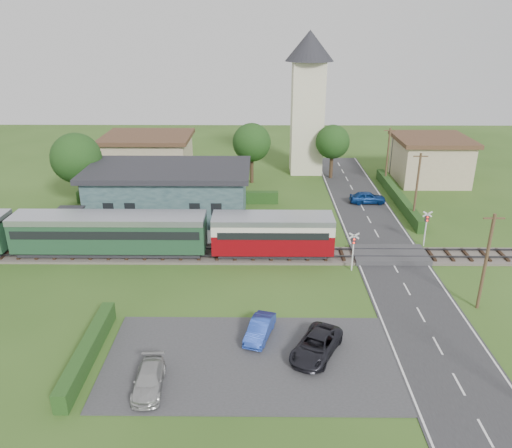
{
  "coord_description": "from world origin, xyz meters",
  "views": [
    {
      "loc": [
        -0.92,
        -36.11,
        18.49
      ],
      "look_at": [
        -1.3,
        4.0,
        2.18
      ],
      "focal_mm": 35.0,
      "sensor_mm": 36.0,
      "label": 1
    }
  ],
  "objects_px": {
    "church_tower": "(308,93)",
    "train": "(72,232)",
    "house_west": "(149,156)",
    "pedestrian_near": "(231,228)",
    "car_park_silver": "(149,380)",
    "car_on_road": "(367,197)",
    "car_park_dark": "(316,345)",
    "car_park_blue": "(260,329)",
    "crossing_signal_far": "(426,223)",
    "station_building": "(169,192)",
    "pedestrian_far": "(78,226)",
    "crossing_signal_near": "(353,246)",
    "house_east": "(430,159)",
    "equipment_hut": "(70,223)"
  },
  "relations": [
    {
      "from": "crossing_signal_far",
      "to": "car_park_dark",
      "type": "relative_size",
      "value": 0.73
    },
    {
      "from": "house_east",
      "to": "car_park_silver",
      "type": "bearing_deg",
      "value": -124.93
    },
    {
      "from": "crossing_signal_far",
      "to": "house_west",
      "type": "bearing_deg",
      "value": 144.23
    },
    {
      "from": "car_on_road",
      "to": "pedestrian_near",
      "type": "xyz_separation_m",
      "value": [
        -14.29,
        -10.4,
        0.7
      ]
    },
    {
      "from": "crossing_signal_near",
      "to": "station_building",
      "type": "bearing_deg",
      "value": 145.19
    },
    {
      "from": "car_on_road",
      "to": "car_park_blue",
      "type": "relative_size",
      "value": 1.1
    },
    {
      "from": "crossing_signal_near",
      "to": "pedestrian_far",
      "type": "xyz_separation_m",
      "value": [
        -23.81,
        5.7,
        -0.76
      ]
    },
    {
      "from": "train",
      "to": "church_tower",
      "type": "bearing_deg",
      "value": 50.18
    },
    {
      "from": "crossing_signal_far",
      "to": "pedestrian_near",
      "type": "xyz_separation_m",
      "value": [
        -17.13,
        0.63,
        -0.73
      ]
    },
    {
      "from": "crossing_signal_far",
      "to": "pedestrian_far",
      "type": "height_order",
      "value": "crossing_signal_far"
    },
    {
      "from": "house_west",
      "to": "car_park_blue",
      "type": "bearing_deg",
      "value": -67.93
    },
    {
      "from": "church_tower",
      "to": "pedestrian_far",
      "type": "bearing_deg",
      "value": -134.62
    },
    {
      "from": "station_building",
      "to": "house_east",
      "type": "height_order",
      "value": "house_east"
    },
    {
      "from": "house_west",
      "to": "pedestrian_far",
      "type": "height_order",
      "value": "house_west"
    },
    {
      "from": "house_west",
      "to": "pedestrian_far",
      "type": "bearing_deg",
      "value": -96.98
    },
    {
      "from": "house_east",
      "to": "car_on_road",
      "type": "relative_size",
      "value": 2.28
    },
    {
      "from": "church_tower",
      "to": "train",
      "type": "bearing_deg",
      "value": -129.82
    },
    {
      "from": "car_park_blue",
      "to": "equipment_hut",
      "type": "bearing_deg",
      "value": 154.98
    },
    {
      "from": "station_building",
      "to": "house_east",
      "type": "distance_m",
      "value": 32.7
    },
    {
      "from": "crossing_signal_near",
      "to": "house_west",
      "type": "bearing_deg",
      "value": 130.11
    },
    {
      "from": "house_west",
      "to": "car_park_silver",
      "type": "relative_size",
      "value": 2.88
    },
    {
      "from": "car_park_dark",
      "to": "pedestrian_near",
      "type": "bearing_deg",
      "value": 136.69
    },
    {
      "from": "crossing_signal_near",
      "to": "car_park_dark",
      "type": "relative_size",
      "value": 0.73
    },
    {
      "from": "station_building",
      "to": "car_on_road",
      "type": "distance_m",
      "value": 21.32
    },
    {
      "from": "car_on_road",
      "to": "crossing_signal_far",
      "type": "bearing_deg",
      "value": -167.18
    },
    {
      "from": "house_west",
      "to": "pedestrian_near",
      "type": "distance_m",
      "value": 23.07
    },
    {
      "from": "car_park_blue",
      "to": "car_park_silver",
      "type": "xyz_separation_m",
      "value": [
        -5.96,
        -4.8,
        -0.04
      ]
    },
    {
      "from": "station_building",
      "to": "car_park_blue",
      "type": "relative_size",
      "value": 4.55
    },
    {
      "from": "house_east",
      "to": "car_park_blue",
      "type": "distance_m",
      "value": 39.73
    },
    {
      "from": "house_east",
      "to": "car_park_dark",
      "type": "bearing_deg",
      "value": -116.39
    },
    {
      "from": "equipment_hut",
      "to": "house_west",
      "type": "bearing_deg",
      "value": 81.38
    },
    {
      "from": "house_west",
      "to": "car_park_silver",
      "type": "xyz_separation_m",
      "value": [
        8.11,
        -39.5,
        -2.17
      ]
    },
    {
      "from": "station_building",
      "to": "pedestrian_far",
      "type": "xyz_separation_m",
      "value": [
        -7.41,
        -5.7,
        -1.31
      ]
    },
    {
      "from": "station_building",
      "to": "equipment_hut",
      "type": "bearing_deg",
      "value": -144.08
    },
    {
      "from": "car_park_blue",
      "to": "car_park_silver",
      "type": "height_order",
      "value": "car_park_blue"
    },
    {
      "from": "car_park_blue",
      "to": "car_park_dark",
      "type": "height_order",
      "value": "car_park_dark"
    },
    {
      "from": "house_west",
      "to": "crossing_signal_far",
      "type": "bearing_deg",
      "value": -35.77
    },
    {
      "from": "equipment_hut",
      "to": "crossing_signal_far",
      "type": "height_order",
      "value": "crossing_signal_far"
    },
    {
      "from": "car_park_silver",
      "to": "car_on_road",
      "type": "bearing_deg",
      "value": 56.49
    },
    {
      "from": "house_east",
      "to": "equipment_hut",
      "type": "bearing_deg",
      "value": -153.68
    },
    {
      "from": "station_building",
      "to": "crossing_signal_far",
      "type": "relative_size",
      "value": 4.88
    },
    {
      "from": "equipment_hut",
      "to": "crossing_signal_far",
      "type": "xyz_separation_m",
      "value": [
        31.6,
        -0.81,
        0.39
      ]
    },
    {
      "from": "crossing_signal_far",
      "to": "car_park_silver",
      "type": "distance_m",
      "value": 27.91
    },
    {
      "from": "station_building",
      "to": "church_tower",
      "type": "relative_size",
      "value": 0.91
    },
    {
      "from": "car_park_blue",
      "to": "pedestrian_near",
      "type": "bearing_deg",
      "value": 116.12
    },
    {
      "from": "crossing_signal_far",
      "to": "car_park_dark",
      "type": "xyz_separation_m",
      "value": [
        -11.19,
        -15.84,
        -1.44
      ]
    },
    {
      "from": "car_on_road",
      "to": "pedestrian_far",
      "type": "distance_m",
      "value": 29.95
    },
    {
      "from": "car_on_road",
      "to": "pedestrian_near",
      "type": "relative_size",
      "value": 2.01
    },
    {
      "from": "crossing_signal_far",
      "to": "car_park_blue",
      "type": "distance_m",
      "value": 20.29
    },
    {
      "from": "car_on_road",
      "to": "car_park_blue",
      "type": "height_order",
      "value": "car_on_road"
    }
  ]
}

